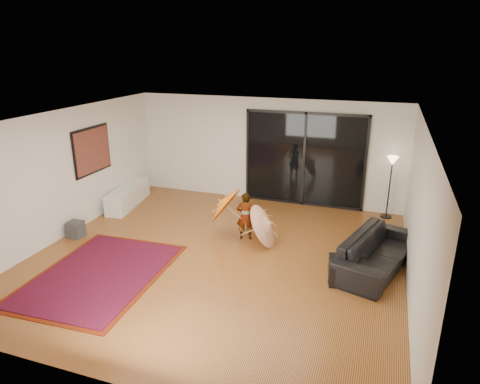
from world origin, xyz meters
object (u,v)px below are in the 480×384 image
at_px(media_console, 128,196).
at_px(ottoman, 347,271).
at_px(sofa, 377,252).
at_px(child, 245,216).

relative_size(media_console, ottoman, 2.82).
distance_m(sofa, child, 2.74).
xyz_separation_m(media_console, child, (3.50, -0.93, 0.27)).
bearing_deg(ottoman, media_console, 160.89).
bearing_deg(sofa, child, 98.13).
relative_size(ottoman, child, 0.62).
bearing_deg(ottoman, sofa, 54.15).
relative_size(media_console, child, 1.74).
bearing_deg(child, media_console, -32.48).
distance_m(ottoman, child, 2.50).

